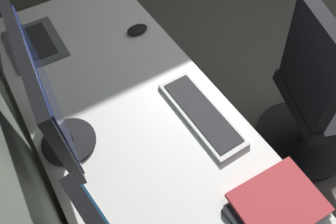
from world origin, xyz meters
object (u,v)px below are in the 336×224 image
object	(u,v)px
laptop_leftmost	(18,41)
monitor_primary	(47,99)
mouse_spare	(137,30)
book_stack_near	(277,206)
drawer_pedestal	(165,210)
office_chair	(315,102)
keyboard_main	(201,113)

from	to	relation	value
laptop_leftmost	monitor_primary	bearing A→B (deg)	-179.78
laptop_leftmost	mouse_spare	world-z (taller)	laptop_leftmost
monitor_primary	mouse_spare	xyz separation A→B (m)	(0.39, -0.50, -0.25)
laptop_leftmost	book_stack_near	distance (m)	1.26
drawer_pedestal	laptop_leftmost	distance (m)	1.00
book_stack_near	office_chair	size ratio (longest dim) A/B	0.32
drawer_pedestal	book_stack_near	bearing A→B (deg)	-138.32
keyboard_main	laptop_leftmost	bearing A→B (deg)	33.78
drawer_pedestal	keyboard_main	distance (m)	0.49
keyboard_main	mouse_spare	size ratio (longest dim) A/B	4.06
drawer_pedestal	laptop_leftmost	xyz separation A→B (m)	(0.88, 0.23, 0.44)
drawer_pedestal	office_chair	distance (m)	0.94
monitor_primary	office_chair	distance (m)	1.31
laptop_leftmost	book_stack_near	xyz separation A→B (m)	(-1.16, -0.48, -0.03)
drawer_pedestal	laptop_leftmost	world-z (taller)	laptop_leftmost
keyboard_main	office_chair	distance (m)	0.74
mouse_spare	office_chair	world-z (taller)	office_chair
keyboard_main	office_chair	world-z (taller)	office_chair
drawer_pedestal	monitor_primary	size ratio (longest dim) A/B	1.47
keyboard_main	book_stack_near	distance (m)	0.43
drawer_pedestal	office_chair	size ratio (longest dim) A/B	0.72
monitor_primary	keyboard_main	world-z (taller)	monitor_primary
drawer_pedestal	mouse_spare	world-z (taller)	mouse_spare
keyboard_main	mouse_spare	bearing A→B (deg)	-1.70
laptop_leftmost	mouse_spare	xyz separation A→B (m)	(-0.18, -0.51, -0.04)
office_chair	laptop_leftmost	bearing A→B (deg)	54.15
monitor_primary	mouse_spare	size ratio (longest dim) A/B	4.56
monitor_primary	keyboard_main	size ratio (longest dim) A/B	1.12
book_stack_near	drawer_pedestal	bearing A→B (deg)	41.68
monitor_primary	mouse_spare	bearing A→B (deg)	-51.95
drawer_pedestal	book_stack_near	distance (m)	0.56
mouse_spare	keyboard_main	bearing A→B (deg)	178.30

